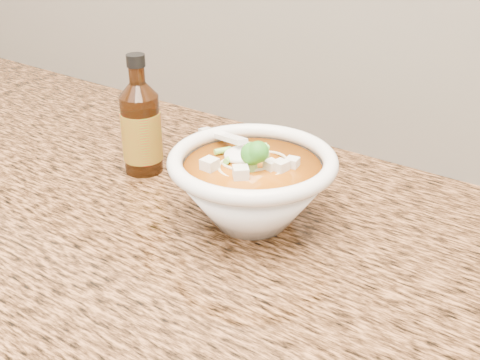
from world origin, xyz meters
The scene contains 3 objects.
counter_slab centered at (0.00, 1.68, 0.88)m, with size 4.00×0.68×0.04m, color #9D6439.
soup_bowl centered at (-0.03, 1.69, 0.95)m, with size 0.24×0.22×0.12m.
hot_sauce_bottle centered at (-0.26, 1.72, 0.97)m, with size 0.07×0.07×0.19m.
Camera 1 is at (0.36, 1.11, 1.33)m, focal length 45.00 mm.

